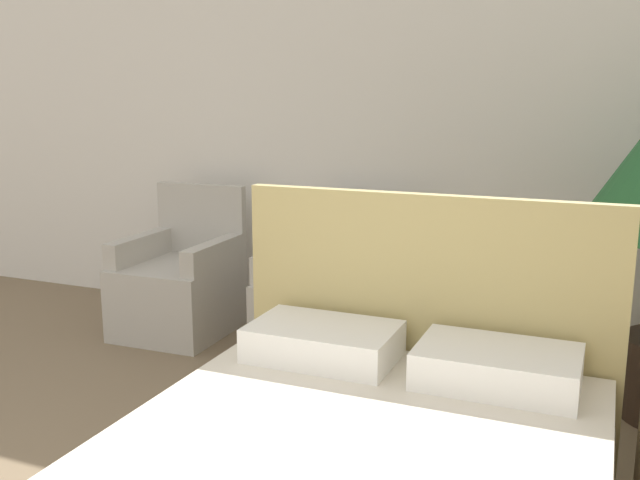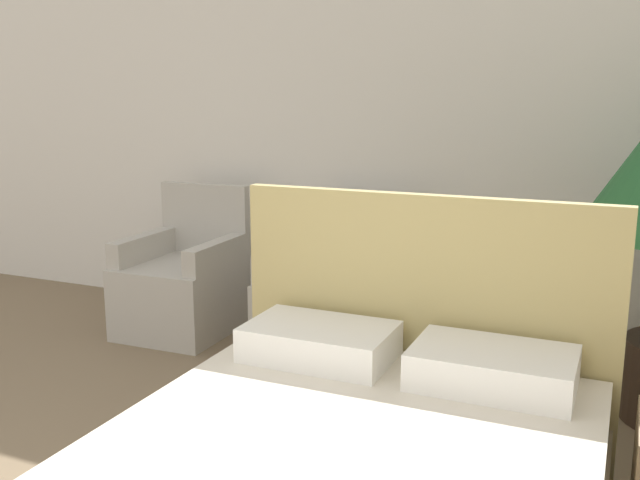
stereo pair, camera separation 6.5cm
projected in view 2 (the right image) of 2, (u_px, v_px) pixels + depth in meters
wall_back at (370, 110)px, 4.64m from camera, size 10.00×0.06×2.90m
armchair_near_window_left at (183, 288)px, 4.71m from camera, size 0.67×0.73×0.95m
armchair_near_window_right at (329, 307)px, 4.29m from camera, size 0.72×0.78×0.95m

